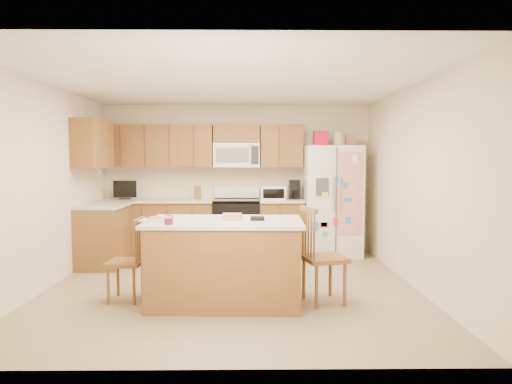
{
  "coord_description": "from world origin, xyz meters",
  "views": [
    {
      "loc": [
        0.24,
        -5.58,
        1.58
      ],
      "look_at": [
        0.3,
        0.35,
        1.15
      ],
      "focal_mm": 32.0,
      "sensor_mm": 36.0,
      "label": 1
    }
  ],
  "objects_px": {
    "stove": "(237,226)",
    "island": "(225,261)",
    "windsor_chair_back": "(236,254)",
    "windsor_chair_right": "(322,257)",
    "refrigerator": "(332,199)",
    "windsor_chair_left": "(127,262)"
  },
  "relations": [
    {
      "from": "stove",
      "to": "island",
      "type": "distance_m",
      "value": 2.58
    },
    {
      "from": "island",
      "to": "windsor_chair_back",
      "type": "distance_m",
      "value": 0.64
    },
    {
      "from": "windsor_chair_back",
      "to": "windsor_chair_right",
      "type": "relative_size",
      "value": 0.82
    },
    {
      "from": "stove",
      "to": "refrigerator",
      "type": "bearing_deg",
      "value": -2.3
    },
    {
      "from": "island",
      "to": "windsor_chair_right",
      "type": "relative_size",
      "value": 1.65
    },
    {
      "from": "refrigerator",
      "to": "island",
      "type": "relative_size",
      "value": 1.16
    },
    {
      "from": "refrigerator",
      "to": "windsor_chair_back",
      "type": "xyz_separation_m",
      "value": [
        -1.52,
        -1.89,
        -0.51
      ]
    },
    {
      "from": "refrigerator",
      "to": "windsor_chair_back",
      "type": "bearing_deg",
      "value": -128.86
    },
    {
      "from": "windsor_chair_back",
      "to": "windsor_chair_right",
      "type": "bearing_deg",
      "value": -32.93
    },
    {
      "from": "island",
      "to": "windsor_chair_left",
      "type": "distance_m",
      "value": 1.1
    },
    {
      "from": "windsor_chair_left",
      "to": "windsor_chair_right",
      "type": "distance_m",
      "value": 2.16
    },
    {
      "from": "windsor_chair_back",
      "to": "island",
      "type": "bearing_deg",
      "value": -99.02
    },
    {
      "from": "stove",
      "to": "island",
      "type": "xyz_separation_m",
      "value": [
        -0.05,
        -2.58,
        -0.01
      ]
    },
    {
      "from": "refrigerator",
      "to": "island",
      "type": "bearing_deg",
      "value": -122.77
    },
    {
      "from": "stove",
      "to": "island",
      "type": "relative_size",
      "value": 0.64
    },
    {
      "from": "island",
      "to": "windsor_chair_back",
      "type": "height_order",
      "value": "island"
    },
    {
      "from": "island",
      "to": "windsor_chair_back",
      "type": "bearing_deg",
      "value": 80.98
    },
    {
      "from": "stove",
      "to": "windsor_chair_back",
      "type": "relative_size",
      "value": 1.29
    },
    {
      "from": "refrigerator",
      "to": "windsor_chair_left",
      "type": "xyz_separation_m",
      "value": [
        -2.71,
        -2.41,
        -0.48
      ]
    },
    {
      "from": "refrigerator",
      "to": "windsor_chair_right",
      "type": "relative_size",
      "value": 1.92
    },
    {
      "from": "stove",
      "to": "refrigerator",
      "type": "xyz_separation_m",
      "value": [
        1.57,
        -0.06,
        0.45
      ]
    },
    {
      "from": "island",
      "to": "refrigerator",
      "type": "bearing_deg",
      "value": 57.23
    }
  ]
}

